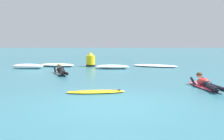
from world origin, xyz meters
TOP-DOWN VIEW (x-y plane):
  - ground_plane at (0.00, 10.00)m, footprint 120.00×120.00m
  - surfer_near at (3.30, 2.72)m, footprint 0.76×2.70m
  - surfer_far at (-2.76, 6.70)m, footprint 1.27×2.47m
  - drifting_surfboard at (-0.48, 1.58)m, footprint 1.95×0.85m
  - whitewater_front at (-0.22, 9.53)m, footprint 2.10×0.92m
  - whitewater_mid_left at (2.55, 11.00)m, footprint 3.22×2.29m
  - whitewater_mid_right at (-5.36, 9.35)m, footprint 1.91×0.57m
  - whitewater_back at (-3.92, 10.90)m, footprint 2.51×1.51m
  - channel_marker_buoy at (-1.71, 11.00)m, footprint 0.61×0.61m

SIDE VIEW (x-z plane):
  - ground_plane at x=0.00m, z-range 0.00..0.00m
  - drifting_surfboard at x=-0.48m, z-range -0.05..0.11m
  - whitewater_mid_left at x=2.55m, z-range 0.00..0.13m
  - whitewater_back at x=-3.92m, z-range -0.01..0.20m
  - whitewater_front at x=-0.22m, z-range -0.01..0.24m
  - surfer_near at x=3.30m, z-range -0.14..0.40m
  - whitewater_mid_right at x=-5.36m, z-range -0.01..0.29m
  - surfer_far at x=-2.76m, z-range -0.13..0.41m
  - channel_marker_buoy at x=-1.71m, z-range -0.10..0.86m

